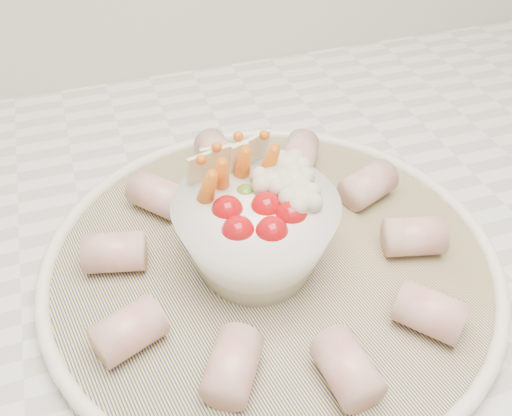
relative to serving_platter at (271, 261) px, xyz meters
name	(u,v)px	position (x,y,z in m)	size (l,w,h in m)	color
serving_platter	(271,261)	(0.00, 0.00, 0.00)	(0.45, 0.45, 0.02)	navy
veggie_bowl	(257,228)	(-0.01, 0.00, 0.04)	(0.13, 0.13, 0.10)	white
cured_meat_rolls	(270,244)	(0.00, 0.00, 0.02)	(0.30, 0.31, 0.03)	#B85554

